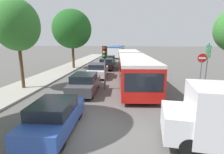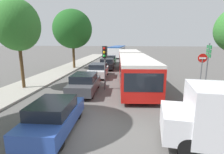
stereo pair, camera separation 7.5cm
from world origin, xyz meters
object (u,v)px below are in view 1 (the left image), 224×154
(queued_car_blue, at_px, (54,116))
(queued_car_white, at_px, (98,70))
(tree_left_mid, at_px, (17,25))
(tree_left_far, at_px, (72,30))
(city_bus_rear, at_px, (117,51))
(queued_car_green, at_px, (110,60))
(direction_sign_post, at_px, (208,56))
(no_entry_sign, at_px, (201,66))
(queued_car_black, at_px, (107,64))
(traffic_light, at_px, (105,58))
(articulated_bus, at_px, (132,64))
(queued_car_graphite, at_px, (85,83))

(queued_car_blue, height_order, queued_car_white, queued_car_white)
(tree_left_mid, xyz_separation_m, tree_left_far, (0.65, 10.30, 0.17))
(queued_car_blue, height_order, tree_left_far, tree_left_far)
(city_bus_rear, relative_size, queued_car_white, 2.71)
(queued_car_green, relative_size, direction_sign_post, 1.09)
(city_bus_rear, xyz_separation_m, no_entry_sign, (8.82, -26.17, 0.49))
(queued_car_black, xyz_separation_m, queued_car_green, (-0.19, 5.45, -0.05))
(traffic_light, distance_m, tree_left_mid, 6.92)
(traffic_light, xyz_separation_m, no_entry_sign, (7.52, 1.05, -0.62))
(articulated_bus, bearing_deg, queued_car_green, -166.35)
(articulated_bus, xyz_separation_m, queued_car_graphite, (-3.44, -5.69, -0.70))
(queued_car_blue, relative_size, queued_car_black, 0.95)
(city_bus_rear, distance_m, no_entry_sign, 27.62)
(queued_car_graphite, height_order, direction_sign_post, direction_sign_post)
(articulated_bus, bearing_deg, city_bus_rear, -176.14)
(tree_left_mid, bearing_deg, articulated_bus, 31.74)
(queued_car_graphite, bearing_deg, no_entry_sign, -78.89)
(queued_car_blue, relative_size, tree_left_far, 0.52)
(queued_car_white, relative_size, tree_left_far, 0.54)
(queued_car_black, height_order, traffic_light, traffic_light)
(articulated_bus, relative_size, tree_left_mid, 2.47)
(traffic_light, distance_m, no_entry_sign, 7.62)
(city_bus_rear, distance_m, queued_car_blue, 33.86)
(city_bus_rear, distance_m, tree_left_mid, 28.56)
(queued_car_blue, bearing_deg, traffic_light, -12.41)
(city_bus_rear, distance_m, queued_car_green, 12.13)
(queued_car_graphite, bearing_deg, queued_car_blue, 179.53)
(queued_car_black, relative_size, no_entry_sign, 1.50)
(traffic_light, height_order, tree_left_mid, tree_left_mid)
(traffic_light, bearing_deg, queued_car_graphite, -39.28)
(queued_car_blue, height_order, queued_car_green, queued_car_blue)
(city_bus_rear, bearing_deg, queued_car_blue, -176.34)
(queued_car_blue, bearing_deg, queued_car_graphite, -0.47)
(tree_left_mid, bearing_deg, no_entry_sign, 6.91)
(articulated_bus, height_order, direction_sign_post, direction_sign_post)
(queued_car_black, xyz_separation_m, traffic_light, (1.19, -9.67, 1.77))
(queued_car_green, distance_m, traffic_light, 15.29)
(tree_left_mid, height_order, tree_left_far, tree_left_far)
(city_bus_rear, height_order, traffic_light, traffic_light)
(queued_car_graphite, height_order, tree_left_far, tree_left_far)
(queued_car_blue, distance_m, tree_left_far, 17.48)
(queued_car_graphite, relative_size, traffic_light, 1.24)
(articulated_bus, bearing_deg, direction_sign_post, 61.88)
(city_bus_rear, xyz_separation_m, queued_car_black, (0.10, -17.55, -0.66))
(queued_car_graphite, bearing_deg, tree_left_mid, 83.13)
(queued_car_green, height_order, tree_left_mid, tree_left_mid)
(articulated_bus, relative_size, queued_car_green, 4.28)
(direction_sign_post, bearing_deg, queued_car_green, -44.49)
(articulated_bus, relative_size, queued_car_blue, 4.20)
(queued_car_white, height_order, direction_sign_post, direction_sign_post)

